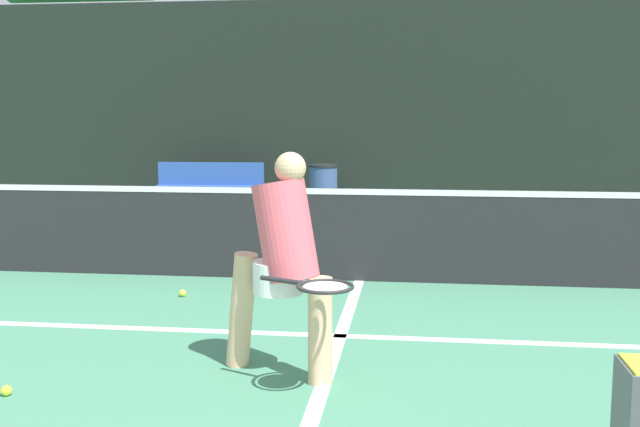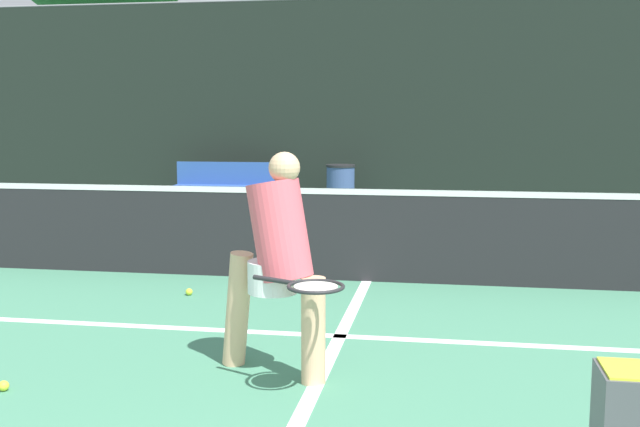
{
  "view_description": "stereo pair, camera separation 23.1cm",
  "coord_description": "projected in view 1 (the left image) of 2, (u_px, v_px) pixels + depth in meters",
  "views": [
    {
      "loc": [
        0.56,
        -0.98,
        1.7
      ],
      "look_at": [
        -0.16,
        4.6,
        0.95
      ],
      "focal_mm": 42.0,
      "sensor_mm": 36.0,
      "label": 1
    },
    {
      "loc": [
        0.78,
        -0.95,
        1.7
      ],
      "look_at": [
        -0.16,
        4.6,
        0.95
      ],
      "focal_mm": 42.0,
      "sensor_mm": 36.0,
      "label": 2
    }
  ],
  "objects": [
    {
      "name": "net",
      "position": [
        359.0,
        232.0,
        7.61
      ],
      "size": [
        11.09,
        0.09,
        1.07
      ],
      "color": "slate",
      "rests_on": "ground"
    },
    {
      "name": "player_practicing",
      "position": [
        283.0,
        258.0,
        4.8
      ],
      "size": [
        1.0,
        0.91,
        1.47
      ],
      "rotation": [
        0.0,
        0.0,
        -0.42
      ],
      "color": "#DBAD84",
      "rests_on": "ground"
    },
    {
      "name": "tennis_ball_scattered_4",
      "position": [
        183.0,
        293.0,
        7.01
      ],
      "size": [
        0.07,
        0.07,
        0.07
      ],
      "primitive_type": "sphere",
      "color": "#D1E033",
      "rests_on": "ground"
    },
    {
      "name": "building_far",
      "position": [
        402.0,
        88.0,
        27.64
      ],
      "size": [
        36.0,
        2.4,
        5.33
      ],
      "primitive_type": "cube",
      "color": "gray",
      "rests_on": "ground"
    },
    {
      "name": "fence_back",
      "position": [
        385.0,
        105.0,
        13.2
      ],
      "size": [
        24.0,
        0.06,
        3.73
      ],
      "color": "black",
      "rests_on": "ground"
    },
    {
      "name": "court_service_line",
      "position": [
        340.0,
        336.0,
        5.76
      ],
      "size": [
        8.25,
        0.1,
        0.01
      ],
      "primitive_type": "cube",
      "color": "white",
      "rests_on": "ground"
    },
    {
      "name": "tennis_ball_scattered_5",
      "position": [
        6.0,
        391.0,
        4.54
      ],
      "size": [
        0.07,
        0.07,
        0.07
      ],
      "primitive_type": "sphere",
      "color": "#D1E033",
      "rests_on": "ground"
    },
    {
      "name": "trash_bin",
      "position": [
        323.0,
        189.0,
        12.87
      ],
      "size": [
        0.5,
        0.5,
        0.84
      ],
      "color": "#384C7F",
      "rests_on": "ground"
    },
    {
      "name": "parked_car",
      "position": [
        461.0,
        165.0,
        16.2
      ],
      "size": [
        1.65,
        4.23,
        1.43
      ],
      "color": "silver",
      "rests_on": "ground"
    },
    {
      "name": "tree_east",
      "position": [
        379.0,
        36.0,
        22.57
      ],
      "size": [
        3.21,
        3.21,
        5.65
      ],
      "color": "brown",
      "rests_on": "ground"
    },
    {
      "name": "court_center_mark",
      "position": [
        339.0,
        340.0,
        5.66
      ],
      "size": [
        0.1,
        4.09,
        0.01
      ],
      "primitive_type": "cube",
      "color": "white",
      "rests_on": "ground"
    },
    {
      "name": "courtside_bench",
      "position": [
        210.0,
        184.0,
        13.06
      ],
      "size": [
        1.9,
        0.46,
        0.86
      ],
      "rotation": [
        0.0,
        0.0,
        0.04
      ],
      "color": "#2D519E",
      "rests_on": "ground"
    }
  ]
}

